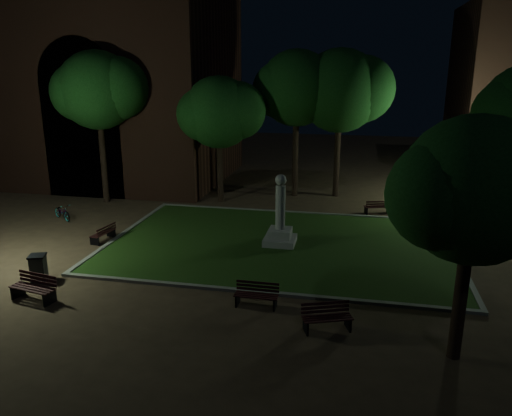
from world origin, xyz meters
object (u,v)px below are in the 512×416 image
(monument, at_px, (280,225))
(bench_near_right, at_px, (327,318))
(bench_west_near, at_px, (34,288))
(bench_near_left, at_px, (257,295))
(bench_far_side, at_px, (378,207))
(bicycle, at_px, (62,212))
(trash_bin, at_px, (38,267))
(bench_left_side, at_px, (104,234))

(monument, height_order, bench_near_right, monument)
(monument, distance_m, bench_west_near, 10.34)
(bench_near_left, xyz_separation_m, bench_near_right, (2.43, -1.10, 0.01))
(monument, bearing_deg, bench_far_side, 53.25)
(monument, height_order, bench_near_left, monument)
(monument, xyz_separation_m, bench_far_side, (4.46, 5.97, -0.59))
(bench_far_side, distance_m, bicycle, 16.90)
(bench_west_near, xyz_separation_m, bicycle, (-4.37, 8.64, -0.01))
(bench_west_near, bearing_deg, monument, 54.61)
(trash_bin, xyz_separation_m, bicycle, (-3.50, 7.13, -0.09))
(trash_bin, relative_size, bicycle, 0.62)
(bench_near_right, distance_m, bench_far_side, 13.21)
(monument, height_order, bench_west_near, monument)
(bench_near_right, height_order, bench_left_side, bench_near_right)
(bench_far_side, height_order, trash_bin, trash_bin)
(bench_far_side, bearing_deg, bench_left_side, 12.82)
(bench_left_side, relative_size, bench_far_side, 0.96)
(bench_near_right, distance_m, bench_west_near, 10.07)
(bench_west_near, xyz_separation_m, bench_far_side, (11.94, 13.09, -0.06))
(monument, bearing_deg, bench_near_left, -88.49)
(bench_near_right, bearing_deg, bench_west_near, 159.34)
(bench_far_side, bearing_deg, bench_near_right, 65.16)
(bench_near_left, relative_size, bench_left_side, 1.02)
(bench_west_near, relative_size, bicycle, 1.08)
(bench_near_left, relative_size, bench_west_near, 0.85)
(monument, height_order, bench_left_side, monument)
(bench_far_side, relative_size, trash_bin, 1.50)
(monument, bearing_deg, trash_bin, -146.10)
(bench_left_side, distance_m, trash_bin, 4.50)
(monument, distance_m, bench_left_side, 8.17)
(bench_near_left, height_order, bench_near_right, bench_near_right)
(bench_west_near, distance_m, bench_left_side, 6.02)
(bench_near_right, height_order, bench_far_side, bench_near_right)
(bench_near_right, bearing_deg, bench_near_left, 134.84)
(bench_west_near, xyz_separation_m, bench_left_side, (-0.59, 6.00, -0.07))
(bench_left_side, distance_m, bench_far_side, 14.39)
(bench_near_left, distance_m, bench_near_right, 2.67)
(bench_near_right, relative_size, bench_west_near, 0.93)
(monument, distance_m, bicycle, 11.96)
(trash_bin, bearing_deg, bicycle, 116.16)
(monument, relative_size, bench_near_left, 2.16)
(trash_bin, bearing_deg, bench_west_near, -60.21)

